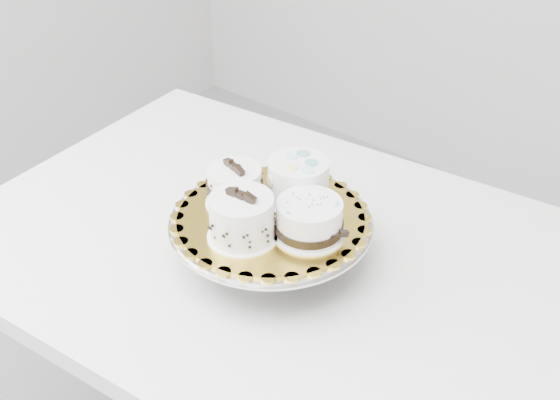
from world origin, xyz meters
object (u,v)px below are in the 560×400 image
Objects in this scene: cake_banded at (235,188)px; cake_dots at (298,181)px; cake_swirl at (242,219)px; cake_ribbon at (310,220)px; cake_board at (271,217)px; cake_stand at (271,233)px; table at (286,282)px.

cake_banded is 0.11m from cake_dots.
cake_banded is at bearing 133.59° from cake_swirl.
cake_board is at bearing -154.33° from cake_ribbon.
cake_stand is 0.03m from cake_board.
cake_banded is at bearing -174.06° from cake_board.
cake_ribbon is at bearing 0.83° from cake_board.
cake_ribbon is at bearing -34.71° from table.
cake_board is (0.00, -0.05, 0.17)m from table.
cake_dots reaches higher than table.
cake_swirl is 0.85× the size of cake_dots.
cake_stand is 1.09× the size of cake_board.
cake_stand is 0.10m from cake_banded.
cake_stand is 2.54× the size of cake_dots.
cake_dots is at bearing 86.64° from cake_board.
cake_board is at bearing 85.39° from cake_swirl.
cake_stand is 2.45× the size of cake_ribbon.
cake_banded reaches higher than cake_dots.
cake_dots reaches higher than cake_ribbon.
cake_stand is at bearing 21.01° from cake_banded.
cake_ribbon is at bearing 18.34° from cake_banded.
table is at bearing 53.59° from cake_banded.
cake_dots is (0.01, 0.02, 0.21)m from table.
cake_banded is 0.80× the size of cake_ribbon.
table is at bearing 94.25° from cake_stand.
cake_ribbon is (0.08, -0.05, 0.20)m from table.
cake_swirl reaches higher than table.
cake_ribbon is (0.08, 0.00, 0.06)m from cake_stand.
cake_banded is (-0.07, -0.05, 0.21)m from table.
cake_stand is at bearing -91.45° from table.
cake_dots is at bearing 64.66° from table.
cake_board is 2.81× the size of cake_banded.
cake_stand is 0.10m from cake_dots.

